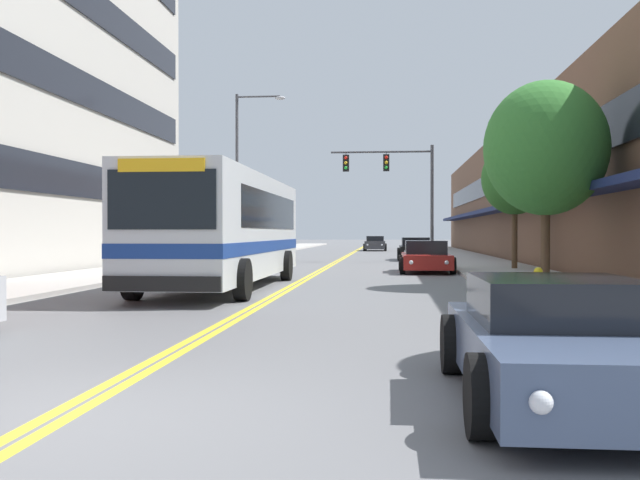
{
  "coord_description": "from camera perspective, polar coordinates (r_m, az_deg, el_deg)",
  "views": [
    {
      "loc": [
        2.85,
        -5.97,
        1.6
      ],
      "look_at": [
        0.44,
        18.88,
        1.34
      ],
      "focal_mm": 40.0,
      "sensor_mm": 36.0,
      "label": 1
    }
  ],
  "objects": [
    {
      "name": "city_bus",
      "position": [
        20.91,
        -7.5,
        1.17
      ],
      "size": [
        2.94,
        11.73,
        3.2
      ],
      "color": "silver",
      "rests_on": "ground_plane"
    },
    {
      "name": "car_black_parked_right_far",
      "position": [
        41.69,
        7.64,
        -0.75
      ],
      "size": [
        2.07,
        4.63,
        1.32
      ],
      "color": "black",
      "rests_on": "ground_plane"
    },
    {
      "name": "street_lamp_left_far",
      "position": [
        38.74,
        -6.14,
        6.15
      ],
      "size": [
        2.71,
        0.28,
        9.05
      ],
      "color": "#47474C",
      "rests_on": "ground_plane"
    },
    {
      "name": "car_slate_blue_parked_right_foreground",
      "position": [
        7.15,
        18.48,
        -7.81
      ],
      "size": [
        1.98,
        4.32,
        1.16
      ],
      "color": "#475675",
      "rests_on": "ground_plane"
    },
    {
      "name": "car_dark_grey_moving_lead",
      "position": [
        63.12,
        4.44,
        -0.3
      ],
      "size": [
        2.01,
        4.62,
        1.29
      ],
      "color": "#38383D",
      "rests_on": "ground_plane"
    },
    {
      "name": "car_charcoal_parked_left_mid",
      "position": [
        39.77,
        -4.91,
        -0.83
      ],
      "size": [
        2.04,
        4.36,
        1.32
      ],
      "color": "#232328",
      "rests_on": "ground_plane"
    },
    {
      "name": "street_tree_right_far",
      "position": [
        30.38,
        15.31,
        4.74
      ],
      "size": [
        2.7,
        2.7,
        5.17
      ],
      "color": "brown",
      "rests_on": "sidewalk_right"
    },
    {
      "name": "storefront_row_right",
      "position": [
        44.32,
        19.4,
        3.51
      ],
      "size": [
        9.1,
        68.0,
        7.75
      ],
      "color": "brown",
      "rests_on": "ground_plane"
    },
    {
      "name": "centre_line",
      "position": [
        43.1,
        1.73,
        -1.53
      ],
      "size": [
        0.34,
        106.0,
        0.01
      ],
      "color": "yellow",
      "rests_on": "ground_plane"
    },
    {
      "name": "sidewalk_right",
      "position": [
        43.24,
        11.52,
        -1.45
      ],
      "size": [
        3.72,
        106.0,
        0.13
      ],
      "color": "#B2ADA5",
      "rests_on": "ground_plane"
    },
    {
      "name": "sidewalk_left",
      "position": [
        44.2,
        -7.84,
        -1.4
      ],
      "size": [
        3.72,
        106.0,
        0.13
      ],
      "color": "#B2ADA5",
      "rests_on": "ground_plane"
    },
    {
      "name": "traffic_signal_mast",
      "position": [
        39.41,
        6.18,
        4.87
      ],
      "size": [
        5.63,
        0.38,
        6.39
      ],
      "color": "#47474C",
      "rests_on": "ground_plane"
    },
    {
      "name": "ground_plane",
      "position": [
        43.1,
        1.73,
        -1.53
      ],
      "size": [
        240.0,
        240.0,
        0.0
      ],
      "primitive_type": "plane",
      "color": "slate"
    },
    {
      "name": "street_tree_right_mid",
      "position": [
        21.89,
        17.6,
        7.0
      ],
      "size": [
        3.56,
        3.56,
        5.88
      ],
      "color": "brown",
      "rests_on": "sidewalk_right"
    },
    {
      "name": "car_red_parked_right_mid",
      "position": [
        28.94,
        8.46,
        -1.41
      ],
      "size": [
        2.13,
        4.38,
        1.27
      ],
      "color": "maroon",
      "rests_on": "ground_plane"
    },
    {
      "name": "fire_hydrant",
      "position": [
        15.55,
        17.05,
        -3.46
      ],
      "size": [
        0.29,
        0.21,
        0.74
      ],
      "color": "yellow",
      "rests_on": "sidewalk_right"
    }
  ]
}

